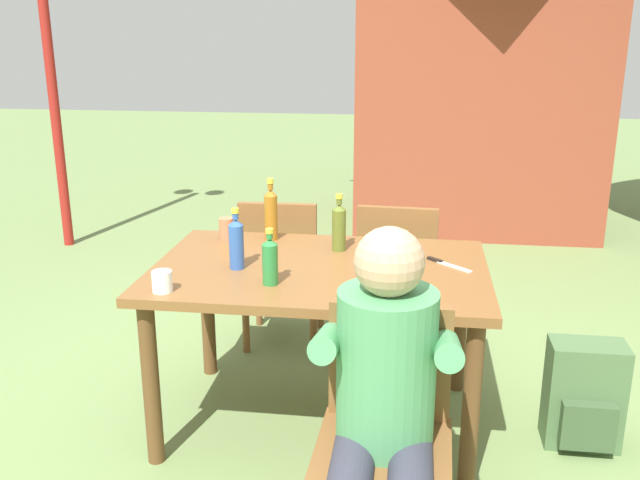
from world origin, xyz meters
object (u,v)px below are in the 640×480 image
cup_terracotta (227,229)px  table_knife (446,264)px  person_in_white_shirt (384,395)px  bottle_green (270,260)px  dining_table (320,287)px  bottle_amber (271,213)px  bottle_olive (339,226)px  chair_far_right (398,270)px  chair_far_left (282,265)px  cup_steel (385,243)px  backpack_by_near_side (584,397)px  cup_white (162,281)px  bottle_blue (236,243)px  brick_kiosk (479,61)px  chair_near_right (386,424)px

cup_terracotta → table_knife: (1.04, -0.22, -0.05)m
person_in_white_shirt → bottle_green: 0.84m
dining_table → bottle_amber: size_ratio=4.76×
bottle_olive → chair_far_right: bearing=63.8°
chair_far_right → chair_far_left: same height
cup_terracotta → cup_steel: (0.77, -0.12, -0.00)m
dining_table → backpack_by_near_side: dining_table is taller
dining_table → chair_far_left: size_ratio=1.66×
bottle_olive → cup_steel: (0.22, -0.03, -0.06)m
dining_table → cup_terracotta: cup_terracotta is taller
cup_steel → cup_white: cup_steel is taller
chair_far_left → bottle_amber: (0.03, -0.41, 0.40)m
table_knife → bottle_blue: bearing=-169.1°
dining_table → cup_white: (-0.57, -0.38, 0.14)m
cup_terracotta → bottle_olive: bearing=-8.5°
chair_far_left → bottle_olive: size_ratio=3.24×
chair_far_left → person_in_white_shirt: size_ratio=0.74×
cup_steel → person_in_white_shirt: bearing=-87.2°
bottle_green → backpack_by_near_side: size_ratio=0.49×
brick_kiosk → bottle_green: bearing=-105.3°
backpack_by_near_side → cup_white: bearing=-168.3°
bottle_amber → cup_white: bottle_amber is taller
chair_far_left → table_knife: bearing=-38.2°
dining_table → bottle_blue: size_ratio=5.42×
bottle_green → cup_steel: size_ratio=2.24×
bottle_blue → table_knife: bearing=10.9°
bottle_amber → cup_steel: (0.56, -0.16, -0.08)m
cup_terracotta → brick_kiosk: brick_kiosk is taller
cup_terracotta → brick_kiosk: (1.43, 3.43, 0.65)m
chair_far_left → backpack_by_near_side: chair_far_left is taller
bottle_blue → bottle_olive: (0.41, 0.31, 0.00)m
chair_near_right → person_in_white_shirt: size_ratio=0.74×
person_in_white_shirt → chair_far_left: bearing=111.2°
person_in_white_shirt → backpack_by_near_side: 1.27m
chair_near_right → table_knife: 0.95m
bottle_amber → bottle_blue: bearing=-97.6°
chair_far_left → bottle_green: 1.10m
chair_near_right → chair_far_left: 1.69m
chair_near_right → backpack_by_near_side: chair_near_right is taller
bottle_green → cup_white: bottle_green is taller
dining_table → cup_terracotta: 0.62m
cup_steel → backpack_by_near_side: cup_steel is taller
chair_far_left → backpack_by_near_side: 1.70m
bottle_amber → cup_steel: 0.59m
chair_near_right → bottle_green: bearing=132.7°
brick_kiosk → cup_white: bearing=-109.9°
cup_steel → brick_kiosk: 3.66m
chair_far_right → cup_white: 1.50m
backpack_by_near_side → brick_kiosk: 3.98m
dining_table → cup_white: 0.70m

